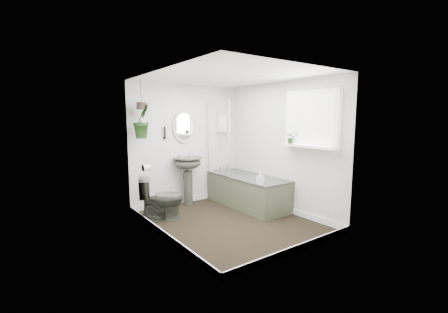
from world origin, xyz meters
TOP-DOWN VIEW (x-y plane):
  - floor at (0.00, 0.00)m, footprint 2.30×2.80m
  - ceiling at (0.00, 0.00)m, footprint 2.30×2.80m
  - wall_back at (0.00, 1.41)m, footprint 2.30×0.02m
  - wall_front at (0.00, -1.41)m, footprint 2.30×0.02m
  - wall_left at (-1.16, 0.00)m, footprint 0.02×2.80m
  - wall_right at (1.16, 0.00)m, footprint 0.02×2.80m
  - skirting at (0.00, 0.00)m, footprint 2.30×2.80m
  - bathtub at (0.80, 0.50)m, footprint 0.72×1.72m
  - bath_screen at (0.47, 0.99)m, footprint 0.04×0.72m
  - shower_box at (0.80, 1.34)m, footprint 0.20×0.10m
  - oval_mirror at (-0.07, 1.37)m, footprint 0.46×0.03m
  - wall_sconce at (-0.47, 1.36)m, footprint 0.04×0.04m
  - toilet_roll_holder at (-1.10, 0.70)m, footprint 0.11×0.11m
  - window_recess at (1.09, -0.70)m, footprint 0.08×1.00m
  - window_sill at (1.02, -0.70)m, footprint 0.18×1.00m
  - window_blinds at (1.04, -0.70)m, footprint 0.01×0.86m
  - toilet at (-0.85, 0.73)m, footprint 0.80×0.62m
  - pedestal_sink at (-0.07, 1.24)m, footprint 0.64×0.58m
  - sill_plant at (0.97, -0.40)m, footprint 0.23×0.21m
  - hanging_plant at (-0.97, 1.16)m, footprint 0.42×0.42m
  - soap_bottle at (0.51, -0.17)m, footprint 0.10×0.10m
  - hanging_pot at (-0.97, 1.16)m, footprint 0.16×0.16m

SIDE VIEW (x-z plane):
  - floor at x=0.00m, z-range -0.02..0.00m
  - skirting at x=0.00m, z-range 0.00..0.10m
  - bathtub at x=0.80m, z-range 0.00..0.58m
  - toilet at x=-0.85m, z-range 0.00..0.72m
  - pedestal_sink at x=-0.07m, z-range 0.00..0.93m
  - soap_bottle at x=0.51m, z-range 0.58..0.79m
  - toilet_roll_holder at x=-1.10m, z-range 0.84..0.96m
  - wall_back at x=0.00m, z-range 0.00..2.30m
  - wall_front at x=0.00m, z-range 0.00..2.30m
  - wall_left at x=-1.16m, z-range 0.00..2.30m
  - wall_right at x=1.16m, z-range 0.00..2.30m
  - window_sill at x=1.02m, z-range 1.21..1.25m
  - bath_screen at x=0.47m, z-range 0.58..1.98m
  - sill_plant at x=0.97m, z-range 1.25..1.46m
  - wall_sconce at x=-0.47m, z-range 1.29..1.51m
  - oval_mirror at x=-0.07m, z-range 1.19..1.81m
  - shower_box at x=0.80m, z-range 1.38..1.73m
  - hanging_plant at x=-0.97m, z-range 1.33..1.93m
  - window_recess at x=1.09m, z-range 1.20..2.10m
  - window_blinds at x=1.04m, z-range 1.27..2.03m
  - hanging_pot at x=-0.97m, z-range 1.81..1.93m
  - ceiling at x=0.00m, z-range 2.30..2.32m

